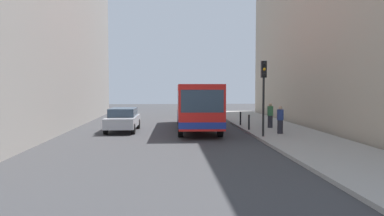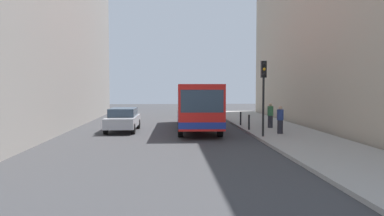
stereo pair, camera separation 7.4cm
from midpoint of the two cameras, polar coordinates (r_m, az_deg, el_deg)
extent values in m
plane|color=#38383A|center=(21.87, 0.60, -4.30)|extent=(80.00, 80.00, 0.00)
cube|color=#9E9991|center=(22.90, 14.23, -3.87)|extent=(4.40, 40.00, 0.15)
cube|color=#B2A38C|center=(29.12, 23.71, 11.98)|extent=(7.00, 32.00, 14.85)
cube|color=red|center=(25.47, 0.62, 0.73)|extent=(2.73, 11.05, 2.50)
cube|color=navy|center=(25.53, 0.62, -1.40)|extent=(2.75, 11.07, 0.36)
cube|color=#2D3D4C|center=(19.99, 1.45, 1.03)|extent=(2.26, 0.11, 1.20)
cube|color=#2D3D4C|center=(25.96, 0.56, 1.55)|extent=(2.71, 9.45, 1.00)
cylinder|color=black|center=(21.79, 4.14, -3.01)|extent=(0.30, 1.01, 1.00)
cylinder|color=black|center=(21.65, -1.83, -3.05)|extent=(0.30, 1.01, 1.00)
cylinder|color=black|center=(29.51, 2.41, -1.35)|extent=(0.30, 1.01, 1.00)
cylinder|color=black|center=(29.41, -1.98, -1.37)|extent=(0.30, 1.01, 1.00)
cube|color=#A5A8AD|center=(24.74, -10.38, -1.98)|extent=(1.89, 4.44, 0.64)
cube|color=#2D3D4C|center=(24.84, -10.35, -0.62)|extent=(1.65, 2.50, 0.52)
cylinder|color=black|center=(23.19, -8.87, -3.11)|extent=(0.23, 0.64, 0.64)
cylinder|color=black|center=(23.43, -12.87, -3.09)|extent=(0.23, 0.64, 0.64)
cylinder|color=black|center=(26.15, -8.14, -2.38)|extent=(0.23, 0.64, 0.64)
cylinder|color=black|center=(26.37, -11.69, -2.37)|extent=(0.23, 0.64, 0.64)
cylinder|color=black|center=(21.06, 10.53, 0.13)|extent=(0.12, 0.12, 3.20)
cube|color=black|center=(21.05, 10.59, 5.72)|extent=(0.28, 0.24, 0.90)
sphere|color=black|center=(20.93, 10.68, 6.50)|extent=(0.16, 0.16, 0.16)
sphere|color=orange|center=(20.92, 10.67, 5.73)|extent=(0.16, 0.16, 0.16)
sphere|color=black|center=(20.91, 10.66, 4.96)|extent=(0.16, 0.16, 0.16)
cylinder|color=black|center=(24.22, 8.43, -2.11)|extent=(0.11, 0.11, 0.95)
cylinder|color=black|center=(26.97, 7.18, -1.55)|extent=(0.11, 0.11, 0.95)
cylinder|color=#26262D|center=(22.57, 12.95, -2.76)|extent=(0.32, 0.32, 0.79)
cylinder|color=navy|center=(22.51, 12.98, -1.00)|extent=(0.38, 0.38, 0.61)
sphere|color=tan|center=(22.49, 12.99, 0.05)|extent=(0.22, 0.22, 0.22)
cylinder|color=#26262D|center=(25.64, 11.53, -2.01)|extent=(0.32, 0.32, 0.80)
cylinder|color=#336B3F|center=(25.59, 11.54, -0.44)|extent=(0.38, 0.38, 0.61)
sphere|color=tan|center=(25.56, 11.56, 0.50)|extent=(0.22, 0.22, 0.22)
camera|label=1|loc=(0.04, -90.09, -0.01)|focal=35.67mm
camera|label=2|loc=(0.04, 89.91, 0.01)|focal=35.67mm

